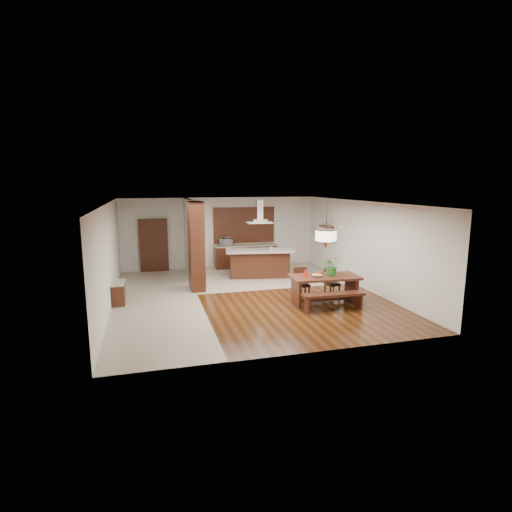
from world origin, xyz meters
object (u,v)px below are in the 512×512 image
object	(u,v)px
dining_chair_left	(302,283)
kitchen_island	(259,263)
pendant_lantern	(326,227)
microwave	(227,242)
dining_bench	(333,302)
dining_table	(324,283)
range_hood	(259,211)
hallway_console	(119,293)
dining_chair_right	(332,283)
island_cup	(271,248)
foliage_plant	(332,266)
fruit_bowl	(317,276)

from	to	relation	value
dining_chair_left	kitchen_island	distance (m)	3.13
pendant_lantern	microwave	distance (m)	5.98
dining_chair_left	microwave	xyz separation A→B (m)	(-1.35, 4.95, 0.63)
dining_bench	dining_chair_left	bearing A→B (deg)	106.69
dining_table	dining_bench	world-z (taller)	dining_table
range_hood	dining_table	bearing A→B (deg)	-76.12
hallway_console	range_hood	xyz separation A→B (m)	(4.89, 2.17, 2.15)
dining_chair_right	kitchen_island	bearing A→B (deg)	107.94
hallway_console	island_cup	size ratio (longest dim) A/B	6.78
island_cup	foliage_plant	bearing A→B (deg)	-78.56
hallway_console	pendant_lantern	world-z (taller)	pendant_lantern
fruit_bowl	island_cup	world-z (taller)	island_cup
dining_chair_left	pendant_lantern	xyz separation A→B (m)	(0.45, -0.63, 1.77)
pendant_lantern	fruit_bowl	bearing A→B (deg)	-168.20
foliage_plant	microwave	xyz separation A→B (m)	(-2.02, 5.57, -0.01)
dining_chair_left	island_cup	world-z (taller)	island_cup
kitchen_island	foliage_plant	bearing A→B (deg)	-63.19
microwave	range_hood	bearing A→B (deg)	-46.08
hallway_console	microwave	world-z (taller)	microwave
microwave	pendant_lantern	bearing A→B (deg)	-53.54
range_hood	foliage_plant	bearing A→B (deg)	-72.90
dining_table	pendant_lantern	distance (m)	1.64
dining_chair_right	foliage_plant	xyz separation A→B (m)	(-0.31, -0.55, 0.66)
hallway_console	dining_chair_left	size ratio (longest dim) A/B	0.93
range_hood	fruit_bowl	bearing A→B (deg)	-80.33
fruit_bowl	dining_table	bearing A→B (deg)	11.80
hallway_console	pendant_lantern	distance (m)	6.32
fruit_bowl	microwave	size ratio (longest dim) A/B	0.51
dining_chair_left	foliage_plant	world-z (taller)	foliage_plant
foliage_plant	fruit_bowl	size ratio (longest dim) A/B	2.08
hallway_console	dining_bench	bearing A→B (deg)	-21.49
dining_table	dining_bench	size ratio (longest dim) A/B	1.16
range_hood	hallway_console	bearing A→B (deg)	-156.08
pendant_lantern	kitchen_island	distance (m)	4.20
dining_table	microwave	bearing A→B (deg)	107.86
pendant_lantern	microwave	world-z (taller)	pendant_lantern
dining_table	dining_bench	distance (m)	0.80
hallway_console	dining_chair_left	bearing A→B (deg)	-9.81
dining_table	kitchen_island	world-z (taller)	kitchen_island
dining_chair_left	fruit_bowl	bearing A→B (deg)	-73.43
dining_bench	microwave	size ratio (longest dim) A/B	3.30
fruit_bowl	kitchen_island	distance (m)	3.85
dining_chair_right	island_cup	bearing A→B (deg)	102.12
foliage_plant	dining_chair_right	bearing A→B (deg)	60.34
dining_table	fruit_bowl	xyz separation A→B (m)	(-0.28, -0.06, 0.25)
pendant_lantern	foliage_plant	bearing A→B (deg)	5.05
kitchen_island	range_hood	bearing A→B (deg)	99.69
pendant_lantern	foliage_plant	size ratio (longest dim) A/B	2.30
fruit_bowl	range_hood	distance (m)	4.17
dining_chair_right	range_hood	bearing A→B (deg)	107.92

